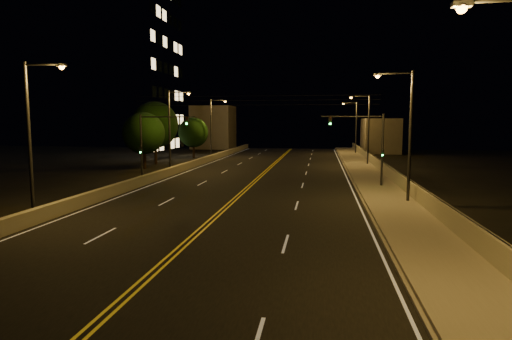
# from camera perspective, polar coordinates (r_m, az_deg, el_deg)

# --- Properties ---
(road) EXTENTS (18.00, 120.00, 0.02)m
(road) POSITION_cam_1_polar(r_m,az_deg,el_deg) (29.58, -3.26, -4.30)
(road) COLOR black
(road) RESTS_ON ground
(sidewalk) EXTENTS (3.60, 120.00, 0.30)m
(sidewalk) POSITION_cam_1_polar(r_m,az_deg,el_deg) (29.33, 17.93, -4.42)
(sidewalk) COLOR gray
(sidewalk) RESTS_ON ground
(curb) EXTENTS (0.14, 120.00, 0.15)m
(curb) POSITION_cam_1_polar(r_m,az_deg,el_deg) (29.10, 14.27, -4.54)
(curb) COLOR gray
(curb) RESTS_ON ground
(parapet_wall) EXTENTS (0.30, 120.00, 1.00)m
(parapet_wall) POSITION_cam_1_polar(r_m,az_deg,el_deg) (29.53, 21.14, -3.19)
(parapet_wall) COLOR gray
(parapet_wall) RESTS_ON sidewalk
(jersey_barrier) EXTENTS (0.45, 120.00, 0.84)m
(jersey_barrier) POSITION_cam_1_polar(r_m,az_deg,el_deg) (32.69, -19.43, -2.90)
(jersey_barrier) COLOR gray
(jersey_barrier) RESTS_ON ground
(distant_building_right) EXTENTS (6.00, 10.00, 6.06)m
(distant_building_right) POSITION_cam_1_polar(r_m,az_deg,el_deg) (80.11, 16.21, 4.43)
(distant_building_right) COLOR slate
(distant_building_right) RESTS_ON ground
(distant_building_left) EXTENTS (8.00, 8.00, 8.70)m
(distant_building_left) POSITION_cam_1_polar(r_m,az_deg,el_deg) (89.13, -5.69, 5.68)
(distant_building_left) COLOR slate
(distant_building_left) RESTS_ON ground
(parapet_rail) EXTENTS (0.06, 120.00, 0.06)m
(parapet_rail) POSITION_cam_1_polar(r_m,az_deg,el_deg) (29.45, 21.18, -2.17)
(parapet_rail) COLOR black
(parapet_rail) RESTS_ON parapet_wall
(lane_markings) EXTENTS (17.32, 116.00, 0.00)m
(lane_markings) POSITION_cam_1_polar(r_m,az_deg,el_deg) (29.51, -3.29, -4.30)
(lane_markings) COLOR silver
(lane_markings) RESTS_ON road
(streetlight_1) EXTENTS (2.55, 0.28, 8.80)m
(streetlight_1) POSITION_cam_1_polar(r_m,az_deg,el_deg) (29.73, 19.38, 5.28)
(streetlight_1) COLOR #2D2D33
(streetlight_1) RESTS_ON ground
(streetlight_2) EXTENTS (2.55, 0.28, 8.80)m
(streetlight_2) POSITION_cam_1_polar(r_m,az_deg,el_deg) (54.71, 14.49, 5.82)
(streetlight_2) COLOR #2D2D33
(streetlight_2) RESTS_ON ground
(streetlight_3) EXTENTS (2.55, 0.28, 8.80)m
(streetlight_3) POSITION_cam_1_polar(r_m,az_deg,el_deg) (73.52, 13.00, 5.98)
(streetlight_3) COLOR #2D2D33
(streetlight_3) RESTS_ON ground
(streetlight_4) EXTENTS (2.55, 0.28, 8.80)m
(streetlight_4) POSITION_cam_1_polar(r_m,az_deg,el_deg) (27.04, -27.56, 4.83)
(streetlight_4) COLOR #2D2D33
(streetlight_4) RESTS_ON ground
(streetlight_5) EXTENTS (2.55, 0.28, 8.80)m
(streetlight_5) POSITION_cam_1_polar(r_m,az_deg,el_deg) (47.19, -11.14, 5.83)
(streetlight_5) COLOR #2D2D33
(streetlight_5) RESTS_ON ground
(streetlight_6) EXTENTS (2.55, 0.28, 8.80)m
(streetlight_6) POSITION_cam_1_polar(r_m,az_deg,el_deg) (64.08, -5.78, 6.06)
(streetlight_6) COLOR #2D2D33
(streetlight_6) RESTS_ON ground
(traffic_signal_right) EXTENTS (5.11, 0.31, 6.15)m
(traffic_signal_right) POSITION_cam_1_polar(r_m,az_deg,el_deg) (36.30, 14.97, 3.66)
(traffic_signal_right) COLOR #2D2D33
(traffic_signal_right) RESTS_ON ground
(traffic_signal_left) EXTENTS (5.11, 0.31, 6.15)m
(traffic_signal_left) POSITION_cam_1_polar(r_m,az_deg,el_deg) (39.01, -13.73, 3.87)
(traffic_signal_left) COLOR #2D2D33
(traffic_signal_left) RESTS_ON ground
(overhead_wires) EXTENTS (22.00, 0.03, 0.83)m
(overhead_wires) POSITION_cam_1_polar(r_m,az_deg,el_deg) (38.45, -0.38, 9.26)
(overhead_wires) COLOR black
(building_tower) EXTENTS (24.00, 15.00, 32.48)m
(building_tower) POSITION_cam_1_polar(r_m,az_deg,el_deg) (74.96, -20.55, 13.84)
(building_tower) COLOR slate
(building_tower) RESTS_ON ground
(tree_0) EXTENTS (4.89, 4.89, 6.62)m
(tree_0) POSITION_cam_1_polar(r_m,az_deg,el_deg) (51.81, -14.73, 4.76)
(tree_0) COLOR black
(tree_0) RESTS_ON ground
(tree_1) EXTENTS (6.00, 6.00, 8.13)m
(tree_1) POSITION_cam_1_polar(r_m,az_deg,el_deg) (57.11, -13.33, 5.89)
(tree_1) COLOR black
(tree_1) RESTS_ON ground
(tree_2) EXTENTS (4.55, 4.55, 6.16)m
(tree_2) POSITION_cam_1_polar(r_m,az_deg,el_deg) (65.96, -8.35, 4.97)
(tree_2) COLOR black
(tree_2) RESTS_ON ground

